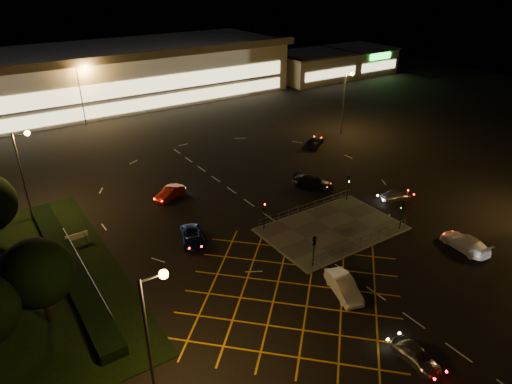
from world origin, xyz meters
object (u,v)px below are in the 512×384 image
signal_se (402,210)px  car_circ_red (170,193)px  car_queue_white (344,286)px  car_right_silver (396,195)px  car_approach_white (465,243)px  signal_nw (264,210)px  signal_ne (348,183)px  signal_sw (314,245)px  car_left_blue (192,237)px  car_far_dkgrey (313,182)px  car_east_grey (314,142)px  car_near_silver (416,355)px

signal_se → car_circ_red: 26.68m
car_queue_white → car_right_silver: bearing=46.1°
car_approach_white → car_circ_red: bearing=-46.9°
signal_nw → car_approach_white: signal_nw is taller
signal_se → signal_ne: bearing=-90.0°
signal_sw → car_left_blue: bearing=-53.5°
signal_nw → car_far_dkgrey: 12.14m
car_right_silver → car_east_grey: size_ratio=0.79×
car_left_blue → car_far_dkgrey: (18.35, 2.99, 0.09)m
car_left_blue → car_approach_white: car_approach_white is taller
car_far_dkgrey → car_east_grey: car_far_dkgrey is taller
signal_se → car_east_grey: 25.96m
car_near_silver → car_queue_white: size_ratio=0.81×
car_left_blue → car_far_dkgrey: bearing=27.9°
car_near_silver → car_circ_red: bearing=99.8°
car_left_blue → car_approach_white: (21.77, -16.07, 0.09)m
signal_nw → car_far_dkgrey: (10.95, 5.00, -1.63)m
signal_nw → car_circ_red: signal_nw is taller
signal_ne → car_east_grey: bearing=61.8°
signal_sw → car_far_dkgrey: 17.06m
car_queue_white → car_left_blue: 16.07m
car_near_silver → car_right_silver: bearing=47.0°
signal_se → car_queue_white: signal_se is taller
signal_nw → car_queue_white: (-0.38, -12.44, -1.59)m
signal_ne → car_circ_red: size_ratio=0.74×
signal_sw → car_queue_white: size_ratio=0.67×
signal_sw → signal_nw: size_ratio=1.00×
car_far_dkgrey → car_approach_white: 19.37m
signal_se → car_near_silver: bearing=43.7°
signal_se → car_circ_red: (-17.26, 20.27, -1.67)m
signal_se → car_approach_white: 6.72m
car_near_silver → car_left_blue: same height
signal_sw → signal_se: 12.00m
signal_nw → car_queue_white: size_ratio=0.67×
car_queue_white → car_right_silver: size_ratio=1.28×
signal_se → car_queue_white: (-12.38, -4.46, -1.59)m
car_approach_white → signal_sw: bearing=-16.5°
signal_nw → car_east_grey: bearing=38.3°
signal_ne → car_right_silver: 6.12m
car_near_silver → car_queue_white: 8.40m
signal_se → car_near_silver: size_ratio=0.83×
car_queue_white → car_circ_red: 25.21m
signal_se → car_left_blue: 21.90m
car_near_silver → car_far_dkgrey: size_ratio=0.74×
car_queue_white → car_near_silver: bearing=-78.9°
car_near_silver → car_far_dkgrey: car_far_dkgrey is taller
car_near_silver → car_far_dkgrey: 28.58m
signal_se → car_circ_red: bearing=-49.6°
signal_sw → car_right_silver: signal_sw is taller
car_near_silver → car_circ_red: car_circ_red is taller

